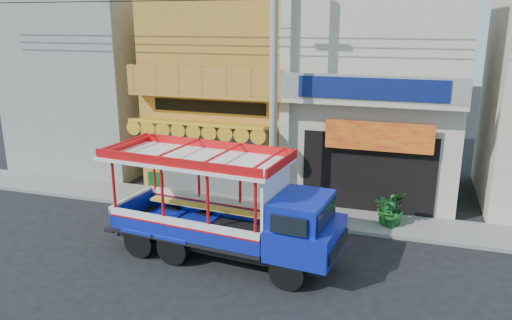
# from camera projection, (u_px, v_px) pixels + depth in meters

# --- Properties ---
(ground) EXTENTS (90.00, 90.00, 0.00)m
(ground) POSITION_uv_depth(u_px,v_px,m) (274.00, 268.00, 13.94)
(ground) COLOR black
(ground) RESTS_ON ground
(sidewalk) EXTENTS (30.00, 2.00, 0.12)m
(sidewalk) POSITION_uv_depth(u_px,v_px,m) (305.00, 215.00, 17.59)
(sidewalk) COLOR slate
(sidewalk) RESTS_ON ground
(shophouse_left) EXTENTS (6.00, 7.50, 8.24)m
(shophouse_left) POSITION_uv_depth(u_px,v_px,m) (236.00, 83.00, 21.31)
(shophouse_left) COLOR #B38527
(shophouse_left) RESTS_ON ground
(shophouse_right) EXTENTS (6.00, 6.75, 8.24)m
(shophouse_right) POSITION_uv_depth(u_px,v_px,m) (380.00, 88.00, 19.54)
(shophouse_right) COLOR beige
(shophouse_right) RESTS_ON ground
(party_pilaster) EXTENTS (0.35, 0.30, 8.00)m
(party_pilaster) POSITION_uv_depth(u_px,v_px,m) (285.00, 99.00, 17.60)
(party_pilaster) COLOR beige
(party_pilaster) RESTS_ON ground
(filler_building_left) EXTENTS (6.00, 6.00, 7.60)m
(filler_building_left) POSITION_uv_depth(u_px,v_px,m) (97.00, 84.00, 23.51)
(filler_building_left) COLOR gray
(filler_building_left) RESTS_ON ground
(utility_pole) EXTENTS (28.00, 0.26, 9.00)m
(utility_pole) POSITION_uv_depth(u_px,v_px,m) (278.00, 74.00, 15.86)
(utility_pole) COLOR gray
(utility_pole) RESTS_ON ground
(songthaew_truck) EXTENTS (7.04, 2.88, 3.20)m
(songthaew_truck) POSITION_uv_depth(u_px,v_px,m) (238.00, 211.00, 13.94)
(songthaew_truck) COLOR black
(songthaew_truck) RESTS_ON ground
(green_sign) EXTENTS (0.63, 0.29, 0.96)m
(green_sign) POSITION_uv_depth(u_px,v_px,m) (156.00, 186.00, 19.17)
(green_sign) COLOR black
(green_sign) RESTS_ON sidewalk
(potted_plant_a) EXTENTS (1.34, 1.34, 1.13)m
(potted_plant_a) POSITION_uv_depth(u_px,v_px,m) (388.00, 208.00, 16.53)
(potted_plant_a) COLOR #17511D
(potted_plant_a) RESTS_ON sidewalk
(potted_plant_b) EXTENTS (0.60, 0.58, 0.86)m
(potted_plant_b) POSITION_uv_depth(u_px,v_px,m) (390.00, 215.00, 16.31)
(potted_plant_b) COLOR #17511D
(potted_plant_b) RESTS_ON sidewalk
(potted_plant_c) EXTENTS (0.85, 0.85, 1.12)m
(potted_plant_c) POSITION_uv_depth(u_px,v_px,m) (394.00, 208.00, 16.48)
(potted_plant_c) COLOR #17511D
(potted_plant_c) RESTS_ON sidewalk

